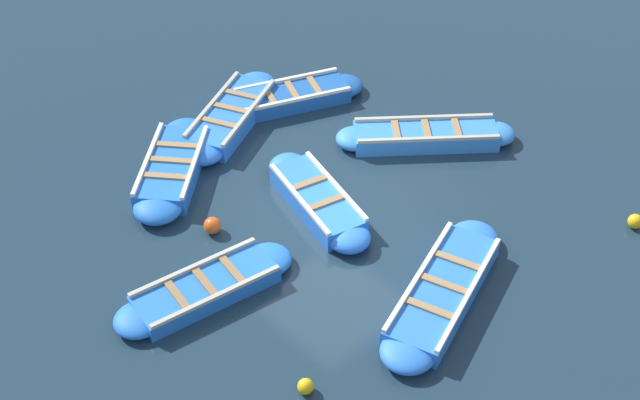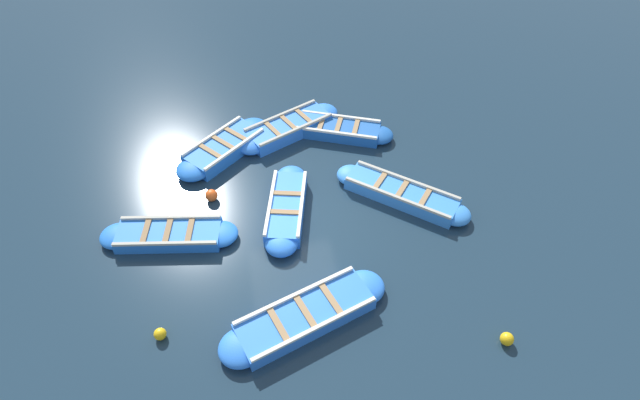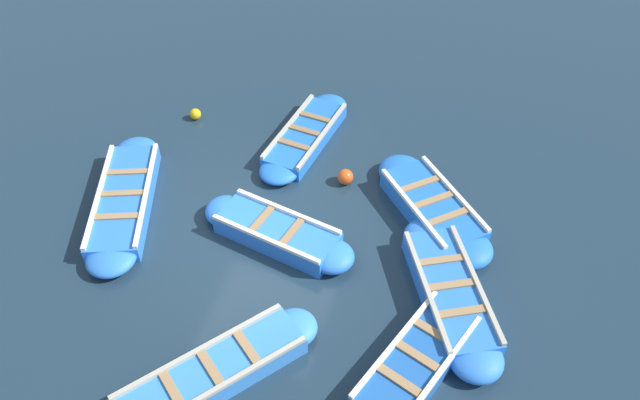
{
  "view_description": "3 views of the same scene",
  "coord_description": "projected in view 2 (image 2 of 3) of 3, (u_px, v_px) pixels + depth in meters",
  "views": [
    {
      "loc": [
        8.84,
        9.01,
        11.39
      ],
      "look_at": [
        0.08,
        -0.27,
        0.25
      ],
      "focal_mm": 50.0,
      "sensor_mm": 36.0,
      "label": 1
    },
    {
      "loc": [
        0.86,
        8.41,
        9.54
      ],
      "look_at": [
        -0.75,
        -0.14,
        0.53
      ],
      "focal_mm": 28.0,
      "sensor_mm": 36.0,
      "label": 2
    },
    {
      "loc": [
        -7.3,
        -3.2,
        8.79
      ],
      "look_at": [
        0.81,
        -0.96,
        0.54
      ],
      "focal_mm": 35.0,
      "sensor_mm": 36.0,
      "label": 3
    }
  ],
  "objects": [
    {
      "name": "buoy_white_drifting",
      "position": [
        211.0,
        195.0,
        13.15
      ],
      "size": [
        0.33,
        0.33,
        0.33
      ],
      "primitive_type": "sphere",
      "color": "#E05119",
      "rests_on": "ground"
    },
    {
      "name": "boat_stern_in",
      "position": [
        305.0,
        316.0,
        10.62
      ],
      "size": [
        4.0,
        2.13,
        0.41
      ],
      "color": "blue",
      "rests_on": "ground"
    },
    {
      "name": "boat_far_corner",
      "position": [
        401.0,
        194.0,
        13.16
      ],
      "size": [
        3.37,
        3.01,
        0.42
      ],
      "color": "#3884E0",
      "rests_on": "ground"
    },
    {
      "name": "ground_plane",
      "position": [
        292.0,
        222.0,
        12.71
      ],
      "size": [
        120.0,
        120.0,
        0.0
      ],
      "primitive_type": "plane",
      "color": "#1C303F"
    },
    {
      "name": "boat_mid_row",
      "position": [
        289.0,
        128.0,
        15.09
      ],
      "size": [
        3.54,
        2.29,
        0.46
      ],
      "color": "blue",
      "rests_on": "ground"
    },
    {
      "name": "boat_drifting",
      "position": [
        286.0,
        208.0,
        12.79
      ],
      "size": [
        1.55,
        3.26,
        0.45
      ],
      "color": "blue",
      "rests_on": "ground"
    },
    {
      "name": "boat_inner_gap",
      "position": [
        169.0,
        235.0,
        12.22
      ],
      "size": [
        3.47,
        1.38,
        0.37
      ],
      "color": "blue",
      "rests_on": "ground"
    },
    {
      "name": "buoy_yellow_far",
      "position": [
        507.0,
        339.0,
        10.29
      ],
      "size": [
        0.28,
        0.28,
        0.28
      ],
      "primitive_type": "sphere",
      "color": "#EAB214",
      "rests_on": "ground"
    },
    {
      "name": "boat_centre",
      "position": [
        338.0,
        130.0,
        15.08
      ],
      "size": [
        3.39,
        2.05,
        0.4
      ],
      "color": "#1E59AD",
      "rests_on": "ground"
    },
    {
      "name": "buoy_orange_near",
      "position": [
        160.0,
        334.0,
        10.38
      ],
      "size": [
        0.26,
        0.26,
        0.26
      ],
      "primitive_type": "sphere",
      "color": "#EAB214",
      "rests_on": "ground"
    },
    {
      "name": "boat_tucked",
      "position": [
        224.0,
        148.0,
        14.45
      ],
      "size": [
        3.13,
        2.87,
        0.45
      ],
      "color": "blue",
      "rests_on": "ground"
    }
  ]
}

